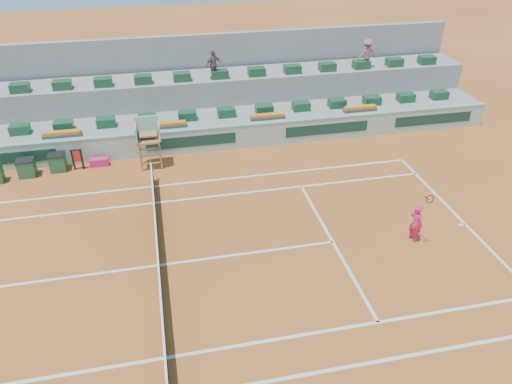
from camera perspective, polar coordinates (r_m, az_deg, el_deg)
The scene contains 18 objects.
ground at distance 17.99m, azimuth -10.97°, elevation -8.22°, with size 90.00×90.00×0.00m, color #9F4F1E.
seating_tier_lower at distance 26.90m, azimuth -12.18°, elevation 7.32°, with size 36.00×4.00×1.20m, color gray.
seating_tier_upper at distance 28.11m, azimuth -12.44°, elevation 9.92°, with size 36.00×2.40×2.60m, color gray.
stadium_back_wall at distance 29.32m, azimuth -12.72°, elevation 12.67°, with size 36.00×0.40×4.40m, color gray.
player_bag at distance 24.80m, azimuth -17.49°, elevation 3.30°, with size 0.86×0.38×0.38m, color #E11D6C.
spectator_mid at distance 27.04m, azimuth -4.88°, elevation 14.31°, with size 0.89×0.37×1.52m, color #754E58.
spectator_right at distance 29.36m, azimuth 12.59°, elevation 15.18°, with size 1.03×0.59×1.59m, color #A25165.
court_lines at distance 17.99m, azimuth -10.97°, elevation -8.21°, with size 23.89×11.09×0.01m.
tennis_net at distance 17.67m, azimuth -11.14°, elevation -6.91°, with size 0.10×11.97×1.10m.
advertising_hoarding at distance 24.88m, azimuth -11.99°, elevation 5.37°, with size 36.00×0.34×1.26m.
umpire_chair at distance 23.59m, azimuth -12.21°, elevation 6.29°, with size 1.10×0.90×2.40m.
seat_row_lower at distance 25.75m, azimuth -12.33°, elevation 8.18°, with size 32.90×0.60×0.44m.
seat_row_upper at distance 27.03m, azimuth -12.78°, elevation 12.45°, with size 32.90×0.60×0.44m.
flower_planters at distance 25.12m, azimuth -15.68°, elevation 6.89°, with size 26.80×0.36×0.28m.
drink_cooler_a at distance 24.89m, azimuth -21.73°, elevation 3.16°, with size 0.75×0.65×0.84m.
drink_cooler_b at distance 24.95m, azimuth -24.74°, elevation 2.52°, with size 0.76×0.66×0.84m.
towel_rack at distance 24.57m, azimuth -19.76°, elevation 3.70°, with size 0.51×0.09×1.03m.
tennis_player at distance 19.31m, azimuth 17.83°, elevation -3.38°, with size 0.53×0.88×2.28m.
Camera 1 is at (0.48, -13.94, 11.37)m, focal length 35.00 mm.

